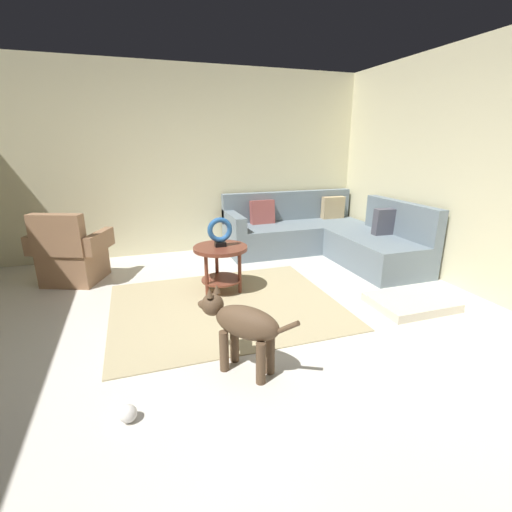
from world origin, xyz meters
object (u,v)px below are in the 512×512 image
(armchair, at_px, (71,257))
(dog, at_px, (242,324))
(side_table, at_px, (221,257))
(dog_toy_ball, at_px, (128,414))
(dog_bed_mat, at_px, (411,302))
(sectional_couch, at_px, (323,236))
(torus_sculpture, at_px, (220,231))

(armchair, bearing_deg, dog, -37.39)
(side_table, xyz_separation_m, dog, (-0.20, -1.51, -0.04))
(side_table, bearing_deg, dog_toy_ball, -119.38)
(dog_bed_mat, bearing_deg, side_table, 150.41)
(armchair, xyz_separation_m, dog, (1.44, -2.39, 0.05))
(sectional_couch, bearing_deg, dog, -129.31)
(dog, bearing_deg, sectional_couch, 9.23)
(dog, distance_m, dog_toy_ball, 0.92)
(side_table, height_order, torus_sculpture, torus_sculpture)
(torus_sculpture, xyz_separation_m, dog_toy_ball, (-1.02, -1.80, -0.66))
(side_table, bearing_deg, armchair, 151.78)
(armchair, bearing_deg, dog_toy_ball, -55.29)
(dog_toy_ball, bearing_deg, dog, 19.68)
(sectional_couch, xyz_separation_m, dog_toy_ball, (-2.81, -2.73, -0.24))
(torus_sculpture, bearing_deg, side_table, 75.96)
(torus_sculpture, height_order, dog_toy_ball, torus_sculpture)
(armchair, height_order, dog, armchair)
(dog_toy_ball, bearing_deg, side_table, 60.62)
(side_table, bearing_deg, sectional_couch, 27.26)
(dog, xyz_separation_m, dog_toy_ball, (-0.81, -0.29, -0.32))
(side_table, bearing_deg, torus_sculpture, -104.04)
(torus_sculpture, bearing_deg, dog_bed_mat, -29.59)
(side_table, relative_size, torus_sculpture, 1.84)
(sectional_couch, relative_size, dog, 3.36)
(armchair, xyz_separation_m, dog_toy_ball, (0.62, -2.68, -0.27))
(armchair, height_order, dog_toy_ball, armchair)
(dog_bed_mat, bearing_deg, armchair, 151.06)
(armchair, height_order, dog_bed_mat, armchair)
(sectional_couch, distance_m, dog_bed_mat, 1.95)
(sectional_couch, bearing_deg, dog_toy_ball, -135.84)
(dog, bearing_deg, torus_sculpture, 40.92)
(dog, relative_size, dog_toy_ball, 6.12)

